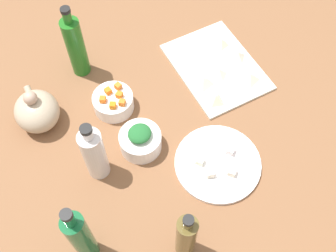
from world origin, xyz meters
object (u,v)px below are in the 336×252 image
at_px(plate_tofu, 218,163).
at_px(bottle_1, 81,237).
at_px(bottle_2, 186,237).
at_px(cutting_board, 216,67).
at_px(bowl_greens, 141,142).
at_px(teapot, 37,111).
at_px(bottle_0, 76,46).
at_px(bowl_carrots, 113,102).
at_px(bottle_3, 94,154).

height_order(plate_tofu, bottle_1, bottle_1).
bearing_deg(bottle_2, cutting_board, -37.82).
relative_size(bowl_greens, teapot, 0.77).
height_order(bottle_0, bottle_2, bottle_0).
bearing_deg(bowl_carrots, cutting_board, -91.06).
relative_size(bowl_greens, bottle_3, 0.53).
xyz_separation_m(bottle_0, bottle_3, (-0.37, 0.08, -0.01)).
bearing_deg(bottle_3, teapot, 22.79).
bearing_deg(cutting_board, bottle_1, 122.20).
bearing_deg(bowl_greens, plate_tofu, -130.85).
height_order(bowl_carrots, bottle_0, bottle_0).
bearing_deg(bowl_carrots, bottle_1, 148.95).
xyz_separation_m(bowl_greens, bottle_0, (0.36, 0.06, 0.09)).
relative_size(plate_tofu, bowl_greens, 2.04).
bearing_deg(bowl_carrots, bowl_greens, -174.31).
relative_size(cutting_board, plate_tofu, 1.35).
height_order(cutting_board, bottle_1, bottle_1).
height_order(teapot, bottle_1, bottle_1).
bearing_deg(bottle_2, bottle_1, 64.86).
height_order(cutting_board, bottle_2, bottle_2).
bearing_deg(bottle_2, teapot, 21.54).
bearing_deg(bottle_3, bottle_2, -159.43).
height_order(cutting_board, bottle_0, bottle_0).
bearing_deg(bowl_carrots, bottle_3, 146.00).
xyz_separation_m(bottle_2, bottle_3, (0.31, 0.12, -0.00)).
height_order(plate_tofu, bottle_0, bottle_0).
relative_size(cutting_board, bottle_2, 1.46).
bearing_deg(bottle_2, bowl_carrots, -0.79).
distance_m(teapot, bottle_1, 0.45).
bearing_deg(teapot, bottle_2, -158.46).
bearing_deg(bottle_1, teapot, -1.29).
xyz_separation_m(teapot, bottle_3, (-0.24, -0.10, 0.05)).
bearing_deg(bottle_3, plate_tofu, -113.88).
distance_m(cutting_board, bowl_greens, 0.39).
bearing_deg(bowl_greens, cutting_board, -65.13).
xyz_separation_m(bowl_carrots, bottle_3, (-0.18, 0.12, 0.07)).
height_order(teapot, bottle_2, bottle_2).
bearing_deg(plate_tofu, cutting_board, -29.44).
distance_m(bottle_0, bottle_2, 0.68).
distance_m(bottle_1, bottle_2, 0.25).
xyz_separation_m(plate_tofu, bottle_0, (0.51, 0.23, 0.11)).
xyz_separation_m(cutting_board, plate_tofu, (-0.31, 0.18, 0.00)).
height_order(plate_tofu, bowl_greens, bowl_greens).
bearing_deg(bowl_greens, bottle_0, 8.74).
distance_m(bowl_greens, bottle_0, 0.37).
bearing_deg(teapot, bottle_3, -157.21).
bearing_deg(plate_tofu, bottle_1, 98.61).
distance_m(bowl_carrots, bottle_2, 0.50).
bearing_deg(bottle_1, bottle_0, -18.68).
relative_size(plate_tofu, bowl_carrots, 2.00).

